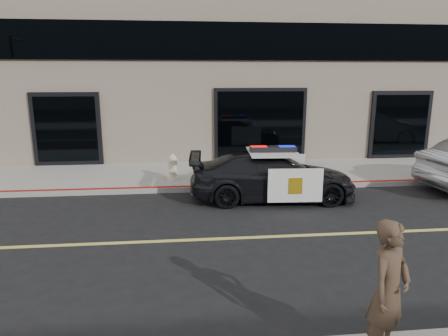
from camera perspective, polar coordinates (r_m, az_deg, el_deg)
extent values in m
plane|color=black|center=(9.24, 19.59, -8.73)|extent=(120.00, 120.00, 0.00)
cube|color=gray|center=(13.91, 10.46, -0.61)|extent=(60.00, 3.50, 0.15)
cube|color=#756856|center=(18.81, 6.51, 21.21)|extent=(60.00, 7.00, 12.00)
imported|color=black|center=(10.94, 6.89, -1.12)|extent=(2.34, 4.69, 1.30)
cube|color=white|center=(10.14, 10.16, -2.49)|extent=(1.39, 0.11, 0.87)
cube|color=white|center=(11.91, 8.22, -0.09)|extent=(1.39, 0.11, 0.87)
cube|color=white|center=(10.80, 6.99, 2.29)|extent=(1.39, 1.63, 0.02)
cube|color=gold|center=(10.12, 10.19, -2.53)|extent=(0.35, 0.03, 0.41)
cube|color=black|center=(10.78, 7.00, 2.68)|extent=(1.26, 0.40, 0.15)
cube|color=red|center=(10.72, 5.00, 2.73)|extent=(0.45, 0.31, 0.14)
cube|color=#0C19CC|center=(10.85, 8.98, 2.74)|extent=(0.45, 0.31, 0.14)
cylinder|color=beige|center=(12.50, -7.27, -1.50)|extent=(0.37, 0.37, 0.08)
cylinder|color=beige|center=(12.43, -7.31, -0.17)|extent=(0.27, 0.27, 0.51)
cylinder|color=beige|center=(12.37, -7.34, 1.08)|extent=(0.32, 0.32, 0.06)
sphere|color=beige|center=(12.36, -7.35, 1.36)|extent=(0.24, 0.24, 0.24)
cylinder|color=beige|center=(12.34, -7.36, 1.83)|extent=(0.07, 0.07, 0.07)
cylinder|color=beige|center=(12.58, -7.30, 0.33)|extent=(0.13, 0.12, 0.13)
cylinder|color=beige|center=(12.24, -7.33, -0.03)|extent=(0.13, 0.12, 0.13)
cylinder|color=beige|center=(12.23, -7.33, -0.39)|extent=(0.17, 0.14, 0.17)
imported|color=#453325|center=(4.99, 22.49, -15.93)|extent=(0.97, 0.95, 1.65)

